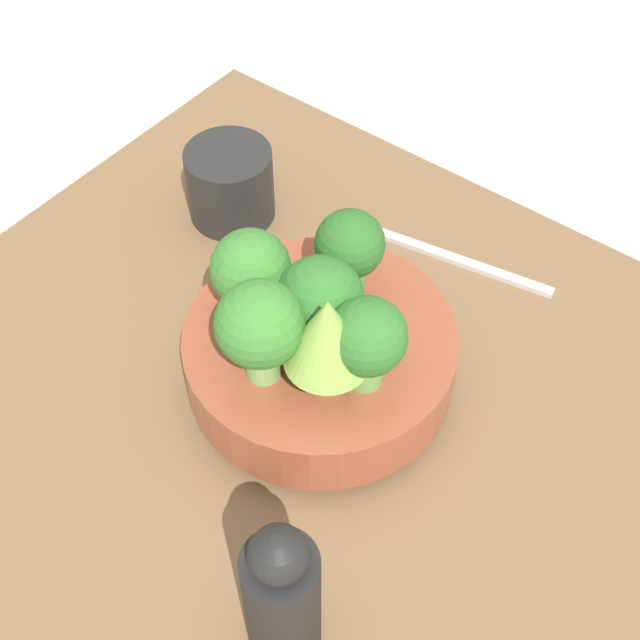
% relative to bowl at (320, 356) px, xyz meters
% --- Properties ---
extents(ground_plane, '(6.00, 6.00, 0.00)m').
position_rel_bowl_xyz_m(ground_plane, '(-0.03, 0.04, -0.08)').
color(ground_plane, beige).
extents(table, '(0.80, 0.70, 0.04)m').
position_rel_bowl_xyz_m(table, '(-0.03, 0.04, -0.06)').
color(table, brown).
rests_on(table, ground_plane).
extents(bowl, '(0.23, 0.23, 0.07)m').
position_rel_bowl_xyz_m(bowl, '(0.00, 0.00, 0.00)').
color(bowl, brown).
rests_on(bowl, table).
extents(broccoli_floret_right, '(0.07, 0.07, 0.08)m').
position_rel_bowl_xyz_m(broccoli_floret_right, '(0.06, 0.01, 0.08)').
color(broccoli_floret_right, '#609347').
rests_on(broccoli_floret_right, bowl).
extents(broccoli_floret_center, '(0.07, 0.07, 0.08)m').
position_rel_bowl_xyz_m(broccoli_floret_center, '(-0.00, 0.00, 0.07)').
color(broccoli_floret_center, '#609347').
rests_on(broccoli_floret_center, bowl).
extents(broccoli_floret_left, '(0.06, 0.06, 0.09)m').
position_rel_bowl_xyz_m(broccoli_floret_left, '(-0.06, 0.01, 0.08)').
color(broccoli_floret_left, '#6BA34C').
rests_on(broccoli_floret_left, bowl).
extents(broccoli_floret_back, '(0.07, 0.07, 0.10)m').
position_rel_bowl_xyz_m(broccoli_floret_back, '(0.01, 0.06, 0.09)').
color(broccoli_floret_back, '#7AB256').
rests_on(broccoli_floret_back, bowl).
extents(romanesco_piece_far, '(0.07, 0.07, 0.10)m').
position_rel_bowl_xyz_m(romanesco_piece_far, '(-0.03, 0.04, 0.09)').
color(romanesco_piece_far, '#7AB256').
rests_on(romanesco_piece_far, bowl).
extents(broccoli_floret_front, '(0.06, 0.06, 0.08)m').
position_rel_bowl_xyz_m(broccoli_floret_front, '(0.01, -0.06, 0.08)').
color(broccoli_floret_front, '#609347').
rests_on(broccoli_floret_front, bowl).
extents(cup, '(0.09, 0.09, 0.08)m').
position_rel_bowl_xyz_m(cup, '(0.21, -0.12, 0.00)').
color(cup, black).
rests_on(cup, table).
extents(pepper_mill, '(0.05, 0.05, 0.16)m').
position_rel_bowl_xyz_m(pepper_mill, '(-0.12, 0.20, 0.04)').
color(pepper_mill, black).
rests_on(pepper_mill, table).
extents(fork, '(0.19, 0.05, 0.01)m').
position_rel_bowl_xyz_m(fork, '(-0.02, -0.20, -0.04)').
color(fork, silver).
rests_on(fork, table).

